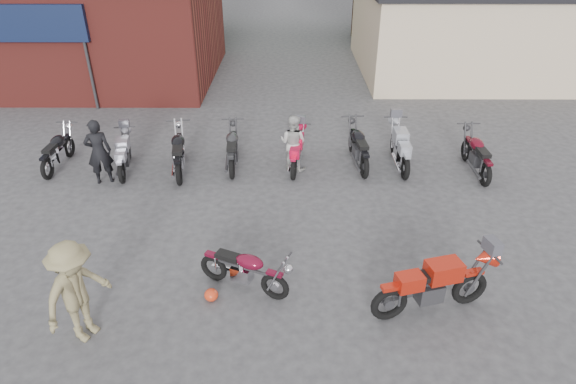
{
  "coord_description": "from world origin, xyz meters",
  "views": [
    {
      "loc": [
        0.32,
        -6.75,
        6.17
      ],
      "look_at": [
        0.27,
        2.33,
        0.9
      ],
      "focal_mm": 30.0,
      "sensor_mm": 36.0,
      "label": 1
    }
  ],
  "objects_px": {
    "sportbike": "(435,283)",
    "row_bike_5": "(359,145)",
    "person_tan": "(77,292)",
    "row_bike_1": "(123,153)",
    "helmet": "(211,295)",
    "person_dark": "(99,152)",
    "row_bike_7": "(477,152)",
    "vintage_motorcycle": "(245,268)",
    "row_bike_6": "(400,146)",
    "person_light": "(293,143)",
    "row_bike_2": "(179,150)",
    "row_bike_4": "(297,149)",
    "row_bike_3": "(232,146)",
    "row_bike_0": "(57,149)"
  },
  "relations": [
    {
      "from": "row_bike_3",
      "to": "row_bike_5",
      "type": "relative_size",
      "value": 0.96
    },
    {
      "from": "vintage_motorcycle",
      "to": "row_bike_3",
      "type": "bearing_deg",
      "value": 122.47
    },
    {
      "from": "row_bike_1",
      "to": "row_bike_3",
      "type": "bearing_deg",
      "value": -93.62
    },
    {
      "from": "row_bike_1",
      "to": "row_bike_6",
      "type": "xyz_separation_m",
      "value": [
        7.59,
        0.35,
        0.07
      ]
    },
    {
      "from": "vintage_motorcycle",
      "to": "sportbike",
      "type": "relative_size",
      "value": 0.83
    },
    {
      "from": "row_bike_6",
      "to": "person_tan",
      "type": "bearing_deg",
      "value": 134.41
    },
    {
      "from": "person_dark",
      "to": "row_bike_7",
      "type": "xyz_separation_m",
      "value": [
        9.96,
        0.62,
        -0.28
      ]
    },
    {
      "from": "sportbike",
      "to": "row_bike_5",
      "type": "relative_size",
      "value": 1.03
    },
    {
      "from": "row_bike_2",
      "to": "row_bike_1",
      "type": "bearing_deg",
      "value": 81.48
    },
    {
      "from": "helmet",
      "to": "row_bike_0",
      "type": "bearing_deg",
      "value": 132.9
    },
    {
      "from": "row_bike_7",
      "to": "vintage_motorcycle",
      "type": "bearing_deg",
      "value": 128.57
    },
    {
      "from": "row_bike_0",
      "to": "person_dark",
      "type": "bearing_deg",
      "value": -119.17
    },
    {
      "from": "person_dark",
      "to": "row_bike_1",
      "type": "height_order",
      "value": "person_dark"
    },
    {
      "from": "helmet",
      "to": "row_bike_7",
      "type": "xyz_separation_m",
      "value": [
        6.48,
        5.11,
        0.47
      ]
    },
    {
      "from": "vintage_motorcycle",
      "to": "person_light",
      "type": "distance_m",
      "value": 5.1
    },
    {
      "from": "helmet",
      "to": "row_bike_2",
      "type": "xyz_separation_m",
      "value": [
        -1.59,
        5.16,
        0.5
      ]
    },
    {
      "from": "row_bike_2",
      "to": "row_bike_5",
      "type": "distance_m",
      "value": 4.95
    },
    {
      "from": "row_bike_4",
      "to": "row_bike_2",
      "type": "bearing_deg",
      "value": 101.08
    },
    {
      "from": "row_bike_4",
      "to": "vintage_motorcycle",
      "type": "bearing_deg",
      "value": 176.05
    },
    {
      "from": "person_light",
      "to": "row_bike_6",
      "type": "distance_m",
      "value": 2.99
    },
    {
      "from": "row_bike_2",
      "to": "row_bike_5",
      "type": "xyz_separation_m",
      "value": [
        4.93,
        0.39,
        -0.01
      ]
    },
    {
      "from": "person_dark",
      "to": "person_light",
      "type": "relative_size",
      "value": 1.13
    },
    {
      "from": "vintage_motorcycle",
      "to": "person_tan",
      "type": "bearing_deg",
      "value": -132.04
    },
    {
      "from": "helmet",
      "to": "row_bike_0",
      "type": "distance_m",
      "value": 7.35
    },
    {
      "from": "vintage_motorcycle",
      "to": "row_bike_4",
      "type": "bearing_deg",
      "value": 102.66
    },
    {
      "from": "helmet",
      "to": "row_bike_3",
      "type": "xyz_separation_m",
      "value": [
        -0.16,
        5.47,
        0.47
      ]
    },
    {
      "from": "person_light",
      "to": "row_bike_2",
      "type": "xyz_separation_m",
      "value": [
        -3.1,
        -0.14,
        -0.16
      ]
    },
    {
      "from": "helmet",
      "to": "row_bike_1",
      "type": "bearing_deg",
      "value": 121.03
    },
    {
      "from": "row_bike_1",
      "to": "row_bike_4",
      "type": "distance_m",
      "value": 4.73
    },
    {
      "from": "row_bike_1",
      "to": "row_bike_7",
      "type": "bearing_deg",
      "value": -100.17
    },
    {
      "from": "row_bike_0",
      "to": "row_bike_2",
      "type": "height_order",
      "value": "row_bike_2"
    },
    {
      "from": "row_bike_7",
      "to": "row_bike_1",
      "type": "bearing_deg",
      "value": 89.05
    },
    {
      "from": "person_tan",
      "to": "row_bike_3",
      "type": "xyz_separation_m",
      "value": [
        1.8,
        6.32,
        -0.35
      ]
    },
    {
      "from": "row_bike_4",
      "to": "row_bike_7",
      "type": "distance_m",
      "value": 4.86
    },
    {
      "from": "person_tan",
      "to": "sportbike",
      "type": "bearing_deg",
      "value": -56.32
    },
    {
      "from": "helmet",
      "to": "person_dark",
      "type": "distance_m",
      "value": 5.73
    },
    {
      "from": "person_light",
      "to": "person_tan",
      "type": "relative_size",
      "value": 0.83
    },
    {
      "from": "row_bike_3",
      "to": "row_bike_4",
      "type": "relative_size",
      "value": 1.07
    },
    {
      "from": "person_tan",
      "to": "row_bike_6",
      "type": "distance_m",
      "value": 9.06
    },
    {
      "from": "helmet",
      "to": "person_tan",
      "type": "distance_m",
      "value": 2.29
    },
    {
      "from": "person_tan",
      "to": "row_bike_1",
      "type": "distance_m",
      "value": 6.11
    },
    {
      "from": "sportbike",
      "to": "row_bike_5",
      "type": "xyz_separation_m",
      "value": [
        -0.61,
        5.79,
        -0.02
      ]
    },
    {
      "from": "vintage_motorcycle",
      "to": "sportbike",
      "type": "height_order",
      "value": "sportbike"
    },
    {
      "from": "vintage_motorcycle",
      "to": "person_tan",
      "type": "xyz_separation_m",
      "value": [
        -2.57,
        -1.14,
        0.42
      ]
    },
    {
      "from": "sportbike",
      "to": "person_light",
      "type": "relative_size",
      "value": 1.39
    },
    {
      "from": "vintage_motorcycle",
      "to": "row_bike_6",
      "type": "relative_size",
      "value": 0.85
    },
    {
      "from": "row_bike_0",
      "to": "row_bike_3",
      "type": "height_order",
      "value": "row_bike_3"
    },
    {
      "from": "row_bike_3",
      "to": "row_bike_4",
      "type": "height_order",
      "value": "row_bike_3"
    },
    {
      "from": "row_bike_7",
      "to": "helmet",
      "type": "bearing_deg",
      "value": 127.47
    },
    {
      "from": "row_bike_3",
      "to": "row_bike_5",
      "type": "distance_m",
      "value": 3.51
    }
  ]
}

